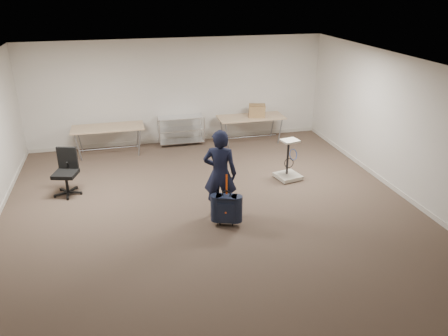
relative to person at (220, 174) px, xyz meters
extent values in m
plane|color=#48382C|center=(-0.13, -0.15, -0.86)|extent=(9.00, 9.00, 0.00)
plane|color=beige|center=(-0.13, 4.35, 0.54)|extent=(8.00, 0.00, 8.00)
plane|color=beige|center=(-0.13, -4.65, 0.54)|extent=(8.00, 0.00, 8.00)
plane|color=beige|center=(3.87, -0.15, 0.54)|extent=(0.00, 9.00, 9.00)
plane|color=white|center=(-0.13, -0.15, 1.94)|extent=(8.00, 8.00, 0.00)
cube|color=beige|center=(-0.13, 4.34, -0.81)|extent=(8.00, 0.02, 0.10)
cube|color=beige|center=(3.86, -0.15, -0.81)|extent=(0.02, 9.00, 0.10)
cube|color=tan|center=(-2.03, 3.80, -0.14)|extent=(1.80, 0.75, 0.03)
cylinder|color=gray|center=(-2.03, 3.80, -0.71)|extent=(1.50, 0.02, 0.02)
cylinder|color=gray|center=(-2.78, 3.50, -0.51)|extent=(0.13, 0.04, 0.69)
cylinder|color=gray|center=(-1.28, 3.50, -0.51)|extent=(0.13, 0.04, 0.69)
cylinder|color=gray|center=(-2.78, 4.10, -0.51)|extent=(0.13, 0.04, 0.69)
cylinder|color=gray|center=(-1.28, 4.10, -0.51)|extent=(0.13, 0.04, 0.69)
cube|color=tan|center=(1.77, 3.80, -0.14)|extent=(1.80, 0.75, 0.03)
cylinder|color=gray|center=(1.77, 3.80, -0.71)|extent=(1.50, 0.02, 0.02)
cylinder|color=gray|center=(1.02, 3.50, -0.51)|extent=(0.13, 0.04, 0.69)
cylinder|color=gray|center=(2.52, 3.50, -0.51)|extent=(0.13, 0.04, 0.69)
cylinder|color=gray|center=(1.02, 4.10, -0.51)|extent=(0.13, 0.04, 0.69)
cylinder|color=gray|center=(2.52, 4.10, -0.51)|extent=(0.13, 0.04, 0.69)
cylinder|color=white|center=(-0.73, 3.83, -0.46)|extent=(0.02, 0.02, 0.80)
cylinder|color=white|center=(0.47, 3.83, -0.46)|extent=(0.02, 0.02, 0.80)
cylinder|color=white|center=(-0.73, 4.28, -0.46)|extent=(0.02, 0.02, 0.80)
cylinder|color=white|center=(0.47, 4.28, -0.46)|extent=(0.02, 0.02, 0.80)
cube|color=white|center=(-0.13, 4.05, -0.76)|extent=(1.20, 0.45, 0.02)
cube|color=white|center=(-0.13, 4.05, -0.41)|extent=(1.20, 0.45, 0.02)
cube|color=white|center=(-0.13, 4.05, -0.08)|extent=(1.20, 0.45, 0.01)
imported|color=black|center=(0.00, 0.00, 0.00)|extent=(0.73, 0.60, 1.71)
cube|color=black|center=(0.02, -0.41, -0.51)|extent=(0.42, 0.33, 0.51)
cube|color=black|center=(0.03, -0.40, -0.77)|extent=(0.36, 0.25, 0.03)
cylinder|color=black|center=(-0.09, -0.37, -0.82)|extent=(0.05, 0.07, 0.07)
cylinder|color=black|center=(0.13, -0.45, -0.82)|extent=(0.05, 0.07, 0.07)
torus|color=black|center=(0.02, -0.41, -0.22)|extent=(0.16, 0.08, 0.16)
cube|color=#FF520D|center=(0.03, -0.40, -0.04)|extent=(0.03, 0.02, 0.39)
cylinder|color=black|center=(-2.91, 1.61, -0.81)|extent=(0.59, 0.59, 0.09)
cylinder|color=black|center=(-2.91, 1.61, -0.61)|extent=(0.06, 0.06, 0.39)
cube|color=black|center=(-2.91, 1.61, -0.39)|extent=(0.56, 0.56, 0.08)
cube|color=black|center=(-2.85, 1.82, -0.12)|extent=(0.41, 0.17, 0.47)
cube|color=beige|center=(1.88, 1.25, -0.80)|extent=(0.60, 0.60, 0.08)
cylinder|color=black|center=(1.67, 1.04, -0.84)|extent=(0.06, 0.06, 0.04)
cylinder|color=black|center=(1.88, 1.30, -0.35)|extent=(0.05, 0.05, 0.81)
cube|color=beige|center=(1.88, 1.25, 0.06)|extent=(0.41, 0.37, 0.04)
torus|color=blue|center=(1.93, 1.16, -0.25)|extent=(0.28, 0.16, 0.25)
cube|color=olive|center=(1.93, 3.78, 0.04)|extent=(0.51, 0.43, 0.33)
camera|label=1|loc=(-1.69, -7.16, 3.29)|focal=35.00mm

